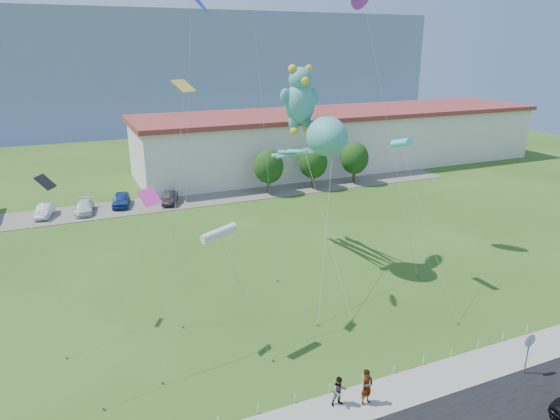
% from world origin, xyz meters
% --- Properties ---
extents(ground, '(160.00, 160.00, 0.00)m').
position_xyz_m(ground, '(0.00, 0.00, 0.00)').
color(ground, '#2C4C15').
rests_on(ground, ground).
extents(sidewalk, '(80.00, 2.50, 0.10)m').
position_xyz_m(sidewalk, '(0.00, -2.75, 0.05)').
color(sidewalk, gray).
rests_on(sidewalk, ground).
extents(parking_strip, '(70.00, 6.00, 0.06)m').
position_xyz_m(parking_strip, '(0.00, 35.00, 0.03)').
color(parking_strip, '#59544C').
rests_on(parking_strip, ground).
extents(hill_ridge, '(160.00, 50.00, 25.00)m').
position_xyz_m(hill_ridge, '(0.00, 120.00, 12.50)').
color(hill_ridge, slate).
rests_on(hill_ridge, ground).
extents(warehouse, '(61.00, 15.00, 8.20)m').
position_xyz_m(warehouse, '(26.00, 44.00, 4.12)').
color(warehouse, beige).
rests_on(warehouse, ground).
extents(stop_sign, '(0.80, 0.07, 2.50)m').
position_xyz_m(stop_sign, '(9.50, -4.21, 1.87)').
color(stop_sign, slate).
rests_on(stop_sign, ground).
extents(rope_fence, '(26.05, 0.05, 0.50)m').
position_xyz_m(rope_fence, '(0.00, -1.30, 0.25)').
color(rope_fence, white).
rests_on(rope_fence, ground).
extents(tree_near, '(3.60, 3.60, 5.47)m').
position_xyz_m(tree_near, '(10.00, 34.00, 3.39)').
color(tree_near, '#3F2B19').
rests_on(tree_near, ground).
extents(tree_mid, '(3.60, 3.60, 5.47)m').
position_xyz_m(tree_mid, '(16.00, 34.00, 3.39)').
color(tree_mid, '#3F2B19').
rests_on(tree_mid, ground).
extents(tree_far, '(3.60, 3.60, 5.47)m').
position_xyz_m(tree_far, '(22.00, 34.00, 3.39)').
color(tree_far, '#3F2B19').
rests_on(tree_far, ground).
extents(pedestrian_left, '(0.79, 0.63, 1.91)m').
position_xyz_m(pedestrian_left, '(0.20, -2.85, 1.05)').
color(pedestrian_left, gray).
rests_on(pedestrian_left, sidewalk).
extents(pedestrian_right, '(0.82, 0.66, 1.59)m').
position_xyz_m(pedestrian_right, '(-1.11, -2.43, 0.89)').
color(pedestrian_right, gray).
rests_on(pedestrian_right, sidewalk).
extents(parked_car_silver, '(2.19, 4.02, 1.26)m').
position_xyz_m(parked_car_silver, '(-14.91, 35.23, 0.69)').
color(parked_car_silver, silver).
rests_on(parked_car_silver, parking_strip).
extents(parked_car_white, '(2.36, 4.53, 1.25)m').
position_xyz_m(parked_car_white, '(-11.00, 34.96, 0.69)').
color(parked_car_white, silver).
rests_on(parked_car_white, parking_strip).
extents(parked_car_blue, '(2.59, 4.60, 1.48)m').
position_xyz_m(parked_car_blue, '(-7.09, 35.88, 0.80)').
color(parked_car_blue, navy).
rests_on(parked_car_blue, parking_strip).
extents(parked_car_black, '(2.58, 4.16, 1.29)m').
position_xyz_m(parked_car_black, '(-1.88, 34.63, 0.71)').
color(parked_car_black, black).
rests_on(parked_car_black, parking_strip).
extents(octopus_kite, '(5.82, 14.25, 12.25)m').
position_xyz_m(octopus_kite, '(5.72, 13.30, 10.07)').
color(octopus_kite, teal).
rests_on(octopus_kite, ground).
extents(teddy_bear_kite, '(3.19, 10.49, 15.84)m').
position_xyz_m(teddy_bear_kite, '(4.33, 13.73, 13.44)').
color(teddy_bear_kite, teal).
rests_on(teddy_bear_kite, ground).
extents(small_kite_cyan, '(0.58, 8.12, 11.11)m').
position_xyz_m(small_kite_cyan, '(9.54, 8.14, 10.57)').
color(small_kite_cyan, '#30DADA').
rests_on(small_kite_cyan, ground).
extents(small_kite_blue, '(3.55, 4.49, 20.85)m').
position_xyz_m(small_kite_blue, '(-4.06, 11.55, 19.63)').
color(small_kite_blue, '#272DE0').
rests_on(small_kite_blue, ground).
extents(small_kite_yellow, '(4.02, 6.22, 15.39)m').
position_xyz_m(small_kite_yellow, '(-5.96, 7.60, 12.99)').
color(small_kite_yellow, gold).
rests_on(small_kite_yellow, ground).
extents(small_kite_pink, '(4.40, 5.11, 9.75)m').
position_xyz_m(small_kite_pink, '(-8.59, 5.89, 8.33)').
color(small_kite_pink, '#FA37A6').
rests_on(small_kite_pink, ground).
extents(small_kite_white, '(2.44, 3.65, 7.73)m').
position_xyz_m(small_kite_white, '(-4.83, 4.77, 7.24)').
color(small_kite_white, silver).
rests_on(small_kite_white, ground).
extents(small_kite_black, '(1.29, 5.38, 9.77)m').
position_xyz_m(small_kite_black, '(-13.39, 11.47, 8.37)').
color(small_kite_black, black).
rests_on(small_kite_black, ground).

